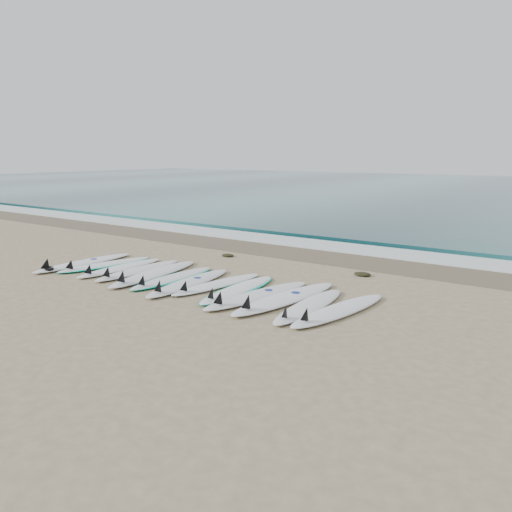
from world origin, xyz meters
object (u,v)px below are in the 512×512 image
Objects in this scene: surfboard_0 at (82,263)px; surfboard_12 at (337,310)px; surfboard_6 at (188,283)px; leash_coil at (49,269)px.

surfboard_0 is 1.05× the size of surfboard_12.
surfboard_12 is (3.35, 0.11, -0.00)m from surfboard_6.
leash_coil is (-3.52, -0.92, -0.01)m from surfboard_6.
surfboard_0 is 3.44m from surfboard_6.
surfboard_6 is at bearing 14.64° from leash_coil.
surfboard_0 is at bearing 175.25° from surfboard_6.
surfboard_6 is 1.03× the size of surfboard_12.
surfboard_12 is at bearing 1.69° from surfboard_0.
surfboard_6 is (3.44, 0.07, -0.00)m from surfboard_0.
surfboard_12 is at bearing -4.05° from surfboard_6.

